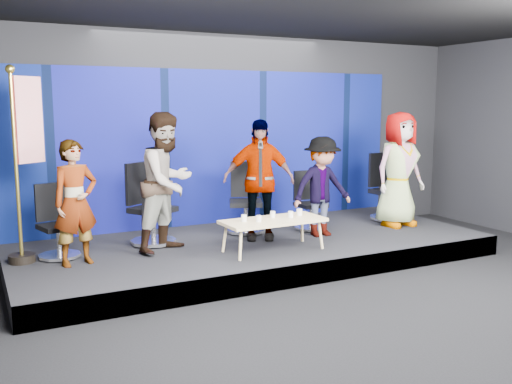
% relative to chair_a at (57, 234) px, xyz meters
% --- Properties ---
extents(ground, '(10.00, 10.00, 0.00)m').
position_rel_chair_a_xyz_m(ground, '(2.80, -2.78, -0.62)').
color(ground, black).
rests_on(ground, ground).
extents(room_walls, '(10.02, 8.02, 3.51)m').
position_rel_chair_a_xyz_m(room_walls, '(2.80, -2.78, 1.81)').
color(room_walls, black).
rests_on(room_walls, ground).
extents(riser, '(7.00, 3.00, 0.30)m').
position_rel_chair_a_xyz_m(riser, '(2.80, -0.28, -0.47)').
color(riser, black).
rests_on(riser, ground).
extents(backdrop, '(7.00, 0.08, 2.60)m').
position_rel_chair_a_xyz_m(backdrop, '(2.80, 1.17, 0.98)').
color(backdrop, '#06154C').
rests_on(backdrop, riser).
extents(chair_a, '(0.68, 0.68, 0.99)m').
position_rel_chair_a_xyz_m(chair_a, '(0.00, 0.00, 0.00)').
color(chair_a, silver).
rests_on(chair_a, riser).
extents(panelist_a, '(0.66, 0.52, 1.60)m').
position_rel_chair_a_xyz_m(panelist_a, '(0.18, -0.47, 0.47)').
color(panelist_a, black).
rests_on(panelist_a, riser).
extents(chair_b, '(0.92, 0.92, 1.19)m').
position_rel_chair_a_xyz_m(chair_b, '(1.32, 0.18, 0.07)').
color(chair_b, silver).
rests_on(chair_b, riser).
extents(panelist_b, '(1.18, 1.11, 1.93)m').
position_rel_chair_a_xyz_m(panelist_b, '(1.44, -0.32, 0.64)').
color(panelist_b, black).
rests_on(panelist_b, riser).
extents(chair_c, '(0.83, 0.83, 1.12)m').
position_rel_chair_a_xyz_m(chair_c, '(2.91, 0.24, 0.04)').
color(chair_c, silver).
rests_on(chair_c, riser).
extents(panelist_c, '(1.15, 0.83, 1.81)m').
position_rel_chair_a_xyz_m(panelist_c, '(2.89, -0.27, 0.58)').
color(panelist_c, black).
rests_on(panelist_c, riser).
extents(chair_d, '(0.54, 0.54, 0.95)m').
position_rel_chair_a_xyz_m(chair_d, '(3.94, -0.03, -0.01)').
color(chair_d, silver).
rests_on(chair_d, riser).
extents(panelist_d, '(1.00, 0.58, 1.54)m').
position_rel_chair_a_xyz_m(panelist_d, '(3.85, -0.52, 0.45)').
color(panelist_d, black).
rests_on(panelist_d, riser).
extents(chair_e, '(0.69, 0.69, 1.18)m').
position_rel_chair_a_xyz_m(chair_e, '(5.58, 0.01, 0.06)').
color(chair_e, silver).
rests_on(chair_e, riser).
extents(panelist_e, '(0.96, 0.65, 1.91)m').
position_rel_chair_a_xyz_m(panelist_e, '(5.42, -0.47, 0.63)').
color(panelist_e, black).
rests_on(panelist_e, riser).
extents(coffee_table, '(1.47, 0.65, 0.45)m').
position_rel_chair_a_xyz_m(coffee_table, '(2.74, -0.99, 0.09)').
color(coffee_table, tan).
rests_on(coffee_table, riser).
extents(mug_a, '(0.08, 0.08, 0.09)m').
position_rel_chair_a_xyz_m(mug_a, '(2.32, -0.94, 0.17)').
color(mug_a, silver).
rests_on(mug_a, coffee_table).
extents(mug_b, '(0.07, 0.07, 0.09)m').
position_rel_chair_a_xyz_m(mug_b, '(2.49, -1.05, 0.16)').
color(mug_b, silver).
rests_on(mug_b, coffee_table).
extents(mug_c, '(0.07, 0.07, 0.09)m').
position_rel_chair_a_xyz_m(mug_c, '(2.81, -0.86, 0.16)').
color(mug_c, silver).
rests_on(mug_c, coffee_table).
extents(mug_d, '(0.08, 0.08, 0.09)m').
position_rel_chair_a_xyz_m(mug_d, '(3.02, -0.99, 0.17)').
color(mug_d, silver).
rests_on(mug_d, coffee_table).
extents(mug_e, '(0.08, 0.08, 0.10)m').
position_rel_chair_a_xyz_m(mug_e, '(3.21, -0.92, 0.17)').
color(mug_e, silver).
rests_on(mug_e, coffee_table).
extents(flag_stand, '(0.54, 0.40, 2.52)m').
position_rel_chair_a_xyz_m(flag_stand, '(-0.34, 0.01, 1.01)').
color(flag_stand, black).
rests_on(flag_stand, riser).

